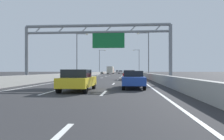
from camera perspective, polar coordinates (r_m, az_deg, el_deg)
The scene contains 51 objects.
ground_plane at distance 100.39m, azimuth 2.48°, elevation -0.95°, with size 260.00×260.00×0.00m, color #2D2D30.
lane_dash_left_1 at distance 13.87m, azimuth -17.29°, elevation -5.97°, with size 0.16×3.00×0.01m, color white.
lane_dash_left_2 at distance 22.45m, azimuth -8.77°, elevation -3.74°, with size 0.16×3.00×0.01m, color white.
lane_dash_left_3 at distance 31.27m, azimuth -5.02°, elevation -2.72°, with size 0.16×3.00×0.01m, color white.
lane_dash_left_4 at distance 40.17m, azimuth -2.93°, elevation -2.15°, with size 0.16×3.00×0.01m, color white.
lane_dash_left_5 at distance 49.11m, azimuth -1.59°, elevation -1.78°, with size 0.16×3.00×0.01m, color white.
lane_dash_left_6 at distance 58.06m, azimuth -0.67°, elevation -1.53°, with size 0.16×3.00×0.01m, color white.
lane_dash_left_7 at distance 67.03m, azimuth 0.00°, elevation -1.34°, with size 0.16×3.00×0.01m, color white.
lane_dash_left_8 at distance 76.00m, azimuth 0.52°, elevation -1.20°, with size 0.16×3.00×0.01m, color white.
lane_dash_left_9 at distance 84.99m, azimuth 0.92°, elevation -1.09°, with size 0.16×3.00×0.01m, color white.
lane_dash_left_10 at distance 93.97m, azimuth 1.25°, elevation -1.00°, with size 0.16×3.00×0.01m, color white.
lane_dash_left_11 at distance 102.96m, azimuth 1.52°, elevation -0.92°, with size 0.16×3.00×0.01m, color white.
lane_dash_left_12 at distance 111.95m, azimuth 1.75°, elevation -0.86°, with size 0.16×3.00×0.01m, color white.
lane_dash_left_13 at distance 120.94m, azimuth 1.94°, elevation -0.81°, with size 0.16×3.00×0.01m, color white.
lane_dash_left_14 at distance 129.93m, azimuth 2.11°, elevation -0.76°, with size 0.16×3.00×0.01m, color white.
lane_dash_left_15 at distance 138.92m, azimuth 2.26°, elevation -0.72°, with size 0.16×3.00×0.01m, color white.
lane_dash_left_16 at distance 147.92m, azimuth 2.38°, elevation -0.69°, with size 0.16×3.00×0.01m, color white.
lane_dash_left_17 at distance 156.91m, azimuth 2.50°, elevation -0.65°, with size 0.16×3.00×0.01m, color white.
lane_dash_right_1 at distance 12.98m, azimuth -2.26°, elevation -6.37°, with size 0.16×3.00×0.01m, color white.
lane_dash_right_2 at distance 21.92m, azimuth 0.46°, elevation -3.83°, with size 0.16×3.00×0.01m, color white.
lane_dash_right_3 at distance 30.89m, azimuth 1.59°, elevation -2.76°, with size 0.16×3.00×0.01m, color white.
lane_dash_right_4 at distance 39.87m, azimuth 2.22°, elevation -2.17°, with size 0.16×3.00×0.01m, color white.
lane_dash_right_5 at distance 48.86m, azimuth 2.61°, elevation -1.79°, with size 0.16×3.00×0.01m, color white.
lane_dash_right_6 at distance 57.86m, azimuth 2.88°, elevation -1.54°, with size 0.16×3.00×0.01m, color white.
lane_dash_right_7 at distance 66.85m, azimuth 3.08°, elevation -1.35°, with size 0.16×3.00×0.01m, color white.
lane_dash_right_8 at distance 75.85m, azimuth 3.23°, elevation -1.20°, with size 0.16×3.00×0.01m, color white.
lane_dash_right_9 at distance 84.85m, azimuth 3.35°, elevation -1.09°, with size 0.16×3.00×0.01m, color white.
lane_dash_right_10 at distance 93.84m, azimuth 3.45°, elevation -1.00°, with size 0.16×3.00×0.01m, color white.
lane_dash_right_11 at distance 102.84m, azimuth 3.53°, elevation -0.93°, with size 0.16×3.00×0.01m, color white.
lane_dash_right_12 at distance 111.84m, azimuth 3.59°, elevation -0.86°, with size 0.16×3.00×0.01m, color white.
lane_dash_right_13 at distance 120.84m, azimuth 3.65°, elevation -0.81°, with size 0.16×3.00×0.01m, color white.
lane_dash_right_14 at distance 129.84m, azimuth 3.70°, elevation -0.76°, with size 0.16×3.00×0.01m, color white.
lane_dash_right_15 at distance 138.84m, azimuth 3.74°, elevation -0.72°, with size 0.16×3.00×0.01m, color white.
lane_dash_right_16 at distance 147.84m, azimuth 3.78°, elevation -0.69°, with size 0.16×3.00×0.01m, color white.
lane_dash_right_17 at distance 156.83m, azimuth 3.81°, elevation -0.65°, with size 0.16×3.00×0.01m, color white.
edge_line_left at distance 88.74m, azimuth -1.17°, elevation -1.05°, with size 0.16×176.00×0.01m, color white.
edge_line_right at distance 88.35m, azimuth 5.63°, elevation -1.05°, with size 0.16×176.00×0.01m, color white.
barrier_left at distance 110.79m, azimuth -0.92°, elevation -0.63°, with size 0.45×220.00×0.95m.
barrier_right at distance 110.38m, azimuth 6.23°, elevation -0.63°, with size 0.45×220.00×0.95m.
sign_gantry at distance 22.12m, azimuth -3.85°, elevation 8.72°, with size 15.79×0.36×6.36m.
streetlamp_left_mid at distance 45.30m, azimuth -9.43°, elevation 4.90°, with size 2.58×0.28×9.50m.
streetlamp_right_mid at distance 44.21m, azimuth 9.80°, elevation 5.03°, with size 2.58×0.28×9.50m.
streetlamp_left_far at distance 80.40m, azimuth -3.34°, elevation 2.70°, with size 2.58×0.28×9.50m.
streetlamp_right_far at distance 79.78m, azimuth 7.36°, elevation 2.72°, with size 2.58×0.28×9.50m.
green_car at distance 100.93m, azimuth 2.48°, elevation -0.52°, with size 1.82×4.16×1.47m.
yellow_car at distance 14.39m, azimuth -9.45°, elevation -2.77°, with size 1.90×4.30×1.48m.
silver_car at distance 134.22m, azimuth 1.43°, elevation -0.41°, with size 1.71×4.41×1.53m.
red_car at distance 31.60m, azimuth 4.78°, elevation -1.32°, with size 1.89×4.16×1.47m.
blue_car at distance 16.79m, azimuth 5.90°, elevation -2.50°, with size 1.72×4.68×1.39m.
white_car at distance 89.42m, azimuth 2.39°, elevation -0.57°, with size 1.72×4.68×1.42m.
box_truck at distance 83.24m, azimuth -0.42°, elevation 0.02°, with size 2.33×8.95×3.02m.
Camera 1 is at (3.29, -0.32, 1.42)m, focal length 32.97 mm.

